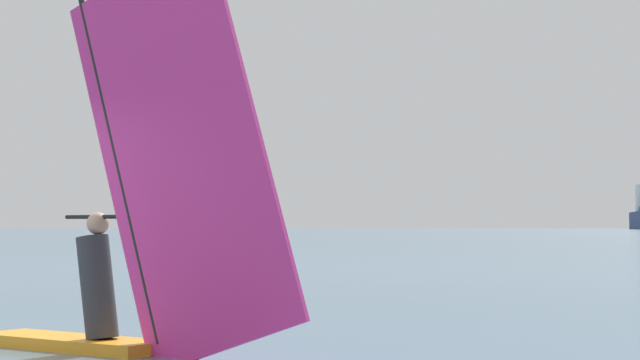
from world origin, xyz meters
TOP-DOWN VIEW (x-y plane):
  - windsurfer at (2.29, 1.35)m, footprint 3.89×1.76m

SIDE VIEW (x-z plane):
  - windsurfer at x=2.29m, z-range -0.92..3.32m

